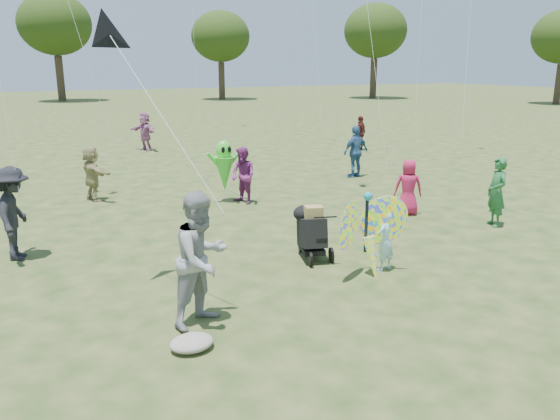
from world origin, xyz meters
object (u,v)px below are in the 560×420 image
Objects in this scene: jogging_stroller at (311,229)px; alien_kite at (224,168)px; crowd_a at (408,187)px; crowd_f at (497,192)px; crowd_h at (360,133)px; crowd_j at (145,131)px; crowd_b at (14,214)px; crowd_c at (356,152)px; crowd_e at (243,176)px; crowd_d at (92,173)px; adult_man at (202,259)px; child_girl at (385,241)px; butterfly_kite at (369,234)px.

alien_kite is (0.24, 5.10, 0.36)m from jogging_stroller.
crowd_f is at bearing 158.81° from crowd_a.
crowd_j is at bearing -57.02° from crowd_h.
crowd_b is 1.07× the size of alien_kite.
crowd_f is 1.47× the size of jogging_stroller.
crowd_h is at bearing -44.57° from crowd_b.
crowd_e is (-4.90, -1.61, -0.09)m from crowd_c.
alien_kite is (-0.39, 0.40, 0.19)m from crowd_e.
crowd_d is 0.92× the size of crowd_j.
crowd_b is 6.13m from crowd_e.
crowd_j reaches higher than crowd_e.
alien_kite is at bearing -117.76° from crowd_f.
crowd_a is 0.92× the size of crowd_d.
child_girl is at bearing -18.36° from adult_man.
crowd_h is at bearing -83.73° from crowd_a.
crowd_d is (-0.15, 8.67, -0.23)m from adult_man.
crowd_b is 1.21× the size of crowd_h.
crowd_a is at bearing 40.59° from butterfly_kite.
crowd_a reaches higher than jogging_stroller.
alien_kite is (-9.01, -6.08, 0.20)m from crowd_h.
crowd_d is 0.89× the size of butterfly_kite.
child_girl is at bearing 26.21° from crowd_h.
crowd_b reaches higher than crowd_a.
butterfly_kite is (3.46, -8.25, 0.01)m from crowd_d.
crowd_j is at bearing -69.51° from crowd_c.
crowd_c is at bearing 12.81° from alien_kite.
alien_kite is at bearing -153.74° from crowd_e.
crowd_b is 6.86m from butterfly_kite.
crowd_a is at bearing 63.37° from crowd_c.
jogging_stroller is (-0.63, -4.70, -0.17)m from crowd_e.
crowd_a is 4.25m from jogging_stroller.
crowd_c is 8.39m from jogging_stroller.
butterfly_kite is 6.37m from alien_kite.
adult_man is 1.41× the size of crowd_a.
crowd_d is at bearing -11.75° from crowd_c.
crowd_e is at bearing -55.86° from crowd_b.
crowd_a is 8.70m from crowd_d.
crowd_f is at bearing 39.79° from crowd_h.
crowd_e is at bearing -117.87° from crowd_f.
crowd_a is 0.82× the size of alien_kite.
crowd_c is 1.55× the size of jogging_stroller.
crowd_f is (1.16, -1.77, 0.11)m from crowd_a.
crowd_e reaches higher than crowd_d.
crowd_f is at bearing -14.22° from adult_man.
crowd_d is 1.38× the size of jogging_stroller.
crowd_b is 1.65× the size of jogging_stroller.
crowd_f reaches higher than child_girl.
crowd_h is 0.88× the size of alien_kite.
crowd_a is 4.90m from crowd_c.
crowd_j is at bearing -41.28° from crowd_a.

